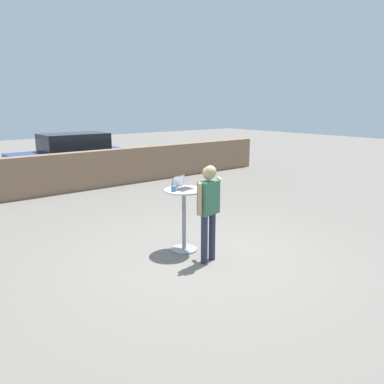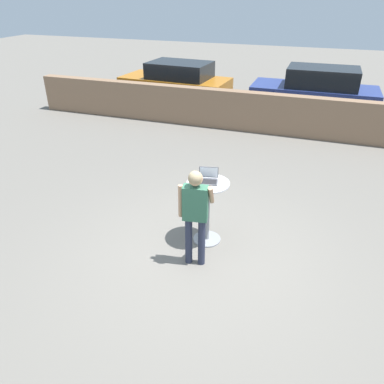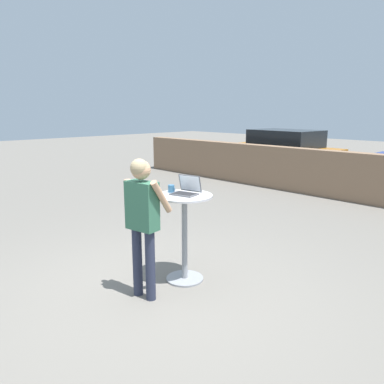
{
  "view_description": "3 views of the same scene",
  "coord_description": "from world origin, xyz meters",
  "px_view_note": "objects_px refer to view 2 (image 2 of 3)",
  "views": [
    {
      "loc": [
        -3.89,
        -4.46,
        2.52
      ],
      "look_at": [
        -0.09,
        0.25,
        1.1
      ],
      "focal_mm": 35.0,
      "sensor_mm": 36.0,
      "label": 1
    },
    {
      "loc": [
        1.4,
        -4.53,
        3.8
      ],
      "look_at": [
        -0.23,
        0.13,
        1.09
      ],
      "focal_mm": 35.0,
      "sensor_mm": 36.0,
      "label": 2
    },
    {
      "loc": [
        3.12,
        -2.53,
        2.09
      ],
      "look_at": [
        0.17,
        0.36,
        1.19
      ],
      "focal_mm": 35.0,
      "sensor_mm": 36.0,
      "label": 3
    }
  ],
  "objects_px": {
    "standing_person": "(195,208)",
    "parked_car_further_down": "(176,82)",
    "laptop": "(208,178)",
    "parked_car_near_street": "(316,90)",
    "cafe_table": "(208,205)",
    "coffee_mug": "(195,178)"
  },
  "relations": [
    {
      "from": "coffee_mug",
      "to": "parked_car_further_down",
      "type": "bearing_deg",
      "value": 113.39
    },
    {
      "from": "coffee_mug",
      "to": "parked_car_near_street",
      "type": "relative_size",
      "value": 0.03
    },
    {
      "from": "standing_person",
      "to": "parked_car_further_down",
      "type": "distance_m",
      "value": 9.19
    },
    {
      "from": "coffee_mug",
      "to": "parked_car_further_down",
      "type": "distance_m",
      "value": 8.53
    },
    {
      "from": "standing_person",
      "to": "parked_car_further_down",
      "type": "height_order",
      "value": "standing_person"
    },
    {
      "from": "parked_car_near_street",
      "to": "parked_car_further_down",
      "type": "relative_size",
      "value": 1.03
    },
    {
      "from": "standing_person",
      "to": "parked_car_near_street",
      "type": "height_order",
      "value": "standing_person"
    },
    {
      "from": "parked_car_further_down",
      "to": "coffee_mug",
      "type": "bearing_deg",
      "value": -66.61
    },
    {
      "from": "cafe_table",
      "to": "standing_person",
      "type": "bearing_deg",
      "value": -89.75
    },
    {
      "from": "parked_car_near_street",
      "to": "coffee_mug",
      "type": "bearing_deg",
      "value": -99.99
    },
    {
      "from": "laptop",
      "to": "standing_person",
      "type": "distance_m",
      "value": 0.7
    },
    {
      "from": "laptop",
      "to": "parked_car_near_street",
      "type": "bearing_deg",
      "value": 81.35
    },
    {
      "from": "cafe_table",
      "to": "standing_person",
      "type": "xyz_separation_m",
      "value": [
        0.0,
        -0.64,
        0.3
      ]
    },
    {
      "from": "parked_car_near_street",
      "to": "laptop",
      "type": "bearing_deg",
      "value": -98.65
    },
    {
      "from": "coffee_mug",
      "to": "standing_person",
      "type": "xyz_separation_m",
      "value": [
        0.22,
        -0.62,
        -0.15
      ]
    },
    {
      "from": "coffee_mug",
      "to": "cafe_table",
      "type": "bearing_deg",
      "value": 4.06
    },
    {
      "from": "cafe_table",
      "to": "coffee_mug",
      "type": "xyz_separation_m",
      "value": [
        -0.22,
        -0.02,
        0.45
      ]
    },
    {
      "from": "cafe_table",
      "to": "laptop",
      "type": "distance_m",
      "value": 0.46
    },
    {
      "from": "cafe_table",
      "to": "laptop",
      "type": "bearing_deg",
      "value": 104.19
    },
    {
      "from": "parked_car_near_street",
      "to": "parked_car_further_down",
      "type": "bearing_deg",
      "value": -174.52
    },
    {
      "from": "coffee_mug",
      "to": "standing_person",
      "type": "distance_m",
      "value": 0.68
    },
    {
      "from": "cafe_table",
      "to": "parked_car_near_street",
      "type": "relative_size",
      "value": 0.27
    }
  ]
}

